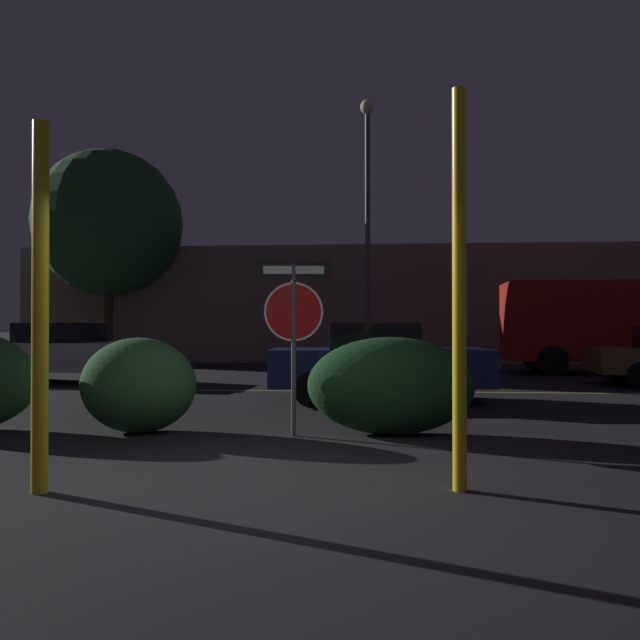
% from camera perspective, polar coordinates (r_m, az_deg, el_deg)
% --- Properties ---
extents(ground_plane, '(260.00, 260.00, 0.00)m').
position_cam_1_polar(ground_plane, '(5.74, -6.37, -14.43)').
color(ground_plane, black).
extents(road_center_stripe, '(35.63, 0.12, 0.01)m').
position_cam_1_polar(road_center_stripe, '(13.28, -0.16, -6.51)').
color(road_center_stripe, gold).
rests_on(road_center_stripe, ground_plane).
extents(stop_sign, '(0.93, 0.09, 2.19)m').
position_cam_1_polar(stop_sign, '(7.84, -2.43, 0.80)').
color(stop_sign, '#4C4C51').
rests_on(stop_sign, ground_plane).
extents(yellow_pole_left, '(0.13, 0.13, 3.08)m').
position_cam_1_polar(yellow_pole_left, '(5.65, -24.21, 1.14)').
color(yellow_pole_left, yellow).
rests_on(yellow_pole_left, ground_plane).
extents(yellow_pole_right, '(0.12, 0.12, 3.38)m').
position_cam_1_polar(yellow_pole_right, '(5.36, 12.63, 2.79)').
color(yellow_pole_right, yellow).
rests_on(yellow_pole_right, ground_plane).
extents(hedge_bush_1, '(1.50, 1.12, 1.23)m').
position_cam_1_polar(hedge_bush_1, '(8.43, -16.25, -5.73)').
color(hedge_bush_1, '#2D6633').
rests_on(hedge_bush_1, ground_plane).
extents(hedge_bush_2, '(2.12, 1.02, 1.24)m').
position_cam_1_polar(hedge_bush_2, '(8.00, 6.46, -5.99)').
color(hedge_bush_2, '#19421E').
rests_on(hedge_bush_2, ground_plane).
extents(passing_car_1, '(4.55, 2.01, 1.46)m').
position_cam_1_polar(passing_car_1, '(16.57, -22.30, -2.76)').
color(passing_car_1, silver).
rests_on(passing_car_1, ground_plane).
extents(passing_car_2, '(4.13, 1.99, 1.43)m').
position_cam_1_polar(passing_car_2, '(11.48, 5.32, -3.85)').
color(passing_car_2, navy).
rests_on(passing_car_2, ground_plane).
extents(delivery_truck, '(5.65, 2.59, 2.66)m').
position_cam_1_polar(delivery_truck, '(19.89, 24.65, -0.25)').
color(delivery_truck, maroon).
rests_on(delivery_truck, ground_plane).
extents(street_lamp, '(0.45, 0.45, 8.27)m').
position_cam_1_polar(street_lamp, '(19.29, 4.38, 10.82)').
color(street_lamp, '#4C4C51').
rests_on(street_lamp, ground_plane).
extents(tree_0, '(5.35, 5.35, 7.85)m').
position_cam_1_polar(tree_0, '(24.44, -18.75, 8.37)').
color(tree_0, '#422D1E').
rests_on(tree_0, ground_plane).
extents(building_backdrop, '(29.67, 4.91, 4.41)m').
position_cam_1_polar(building_backdrop, '(25.52, 7.73, 1.29)').
color(building_backdrop, '#7A6B5B').
rests_on(building_backdrop, ground_plane).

